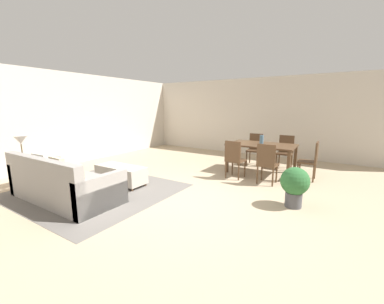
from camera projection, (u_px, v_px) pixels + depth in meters
ground_plane at (183, 199)px, 4.55m from camera, size 10.80×10.80×0.00m
wall_back at (263, 117)px, 8.44m from camera, size 9.00×0.12×2.70m
wall_left at (66, 119)px, 7.08m from camera, size 0.12×11.00×2.70m
area_rug at (97, 190)px, 5.00m from camera, size 3.00×2.80×0.01m
couch at (63, 185)px, 4.48m from camera, size 2.25×0.99×0.86m
ottoman_table at (121, 174)px, 5.38m from camera, size 1.18×0.49×0.42m
side_table at (24, 166)px, 5.18m from camera, size 0.40×0.40×0.59m
table_lamp at (21, 141)px, 5.08m from camera, size 0.26×0.26×0.53m
dining_table at (262, 147)px, 6.25m from camera, size 1.65×1.00×0.76m
dining_chair_near_left at (234, 157)px, 5.77m from camera, size 0.43×0.43×0.92m
dining_chair_near_right at (267, 162)px, 5.32m from camera, size 0.40×0.40×0.92m
dining_chair_far_left at (255, 147)px, 7.19m from camera, size 0.42×0.42×0.92m
dining_chair_far_right at (285, 150)px, 6.75m from camera, size 0.40×0.40×0.92m
dining_chair_head_east at (311, 159)px, 5.63m from camera, size 0.41×0.41×0.92m
vase_centerpiece at (262, 140)px, 6.18m from camera, size 0.10×0.10×0.24m
potted_plant at (295, 184)px, 4.13m from camera, size 0.48×0.48×0.71m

